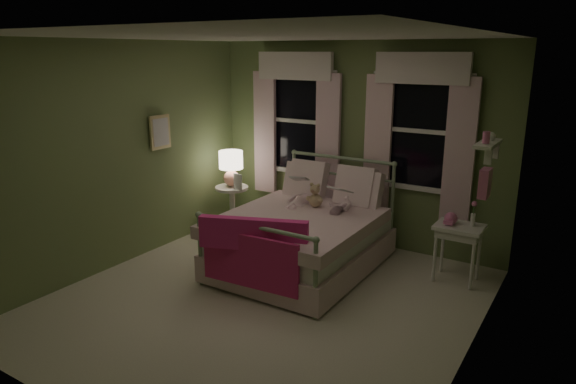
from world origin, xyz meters
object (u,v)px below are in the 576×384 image
Objects in this scene: nightstand_left at (232,202)px; nightstand_right at (459,234)px; bed at (304,236)px; child_left at (302,176)px; child_right at (343,189)px; teddy_bear at (315,197)px; table_lamp at (231,165)px.

nightstand_right is at bearing 0.24° from nightstand_left.
child_left reaches higher than bed.
child_right reaches higher than teddy_bear.
nightstand_left is at bearing -179.76° from nightstand_right.
bed is at bearing 50.36° from child_right.
child_right is at bearing 171.15° from child_left.
child_right reaches higher than table_lamp.
child_right reaches higher than nightstand_left.
child_left reaches higher than nightstand_left.
bed is 0.49m from teddy_bear.
bed is at bearing -90.00° from teddy_bear.
teddy_bear is at bearing -10.92° from nightstand_left.
teddy_bear is 0.61× the size of table_lamp.
nightstand_left is at bearing 0.00° from table_lamp.
nightstand_left is 1.32× the size of table_lamp.
bed reaches higher than nightstand_right.
teddy_bear is at bearing -169.55° from nightstand_right.
child_left is at bearing -6.06° from nightstand_left.
table_lamp is at bearing 169.08° from teddy_bear.
bed is 1.68m from table_lamp.
child_left reaches higher than table_lamp.
teddy_bear is at bearing 23.46° from child_right.
bed is 4.15× the size of table_lamp.
child_left is 1.69× the size of table_lamp.
nightstand_left and nightstand_right have the same top height.
nightstand_left is at bearing 159.69° from bed.
nightstand_right is (1.62, 0.56, 0.17)m from bed.
teddy_bear is at bearing 90.00° from bed.
table_lamp is 3.13m from nightstand_right.
bed is 1.73m from nightstand_right.
nightstand_right is (3.11, 0.01, 0.13)m from nightstand_left.
child_left reaches higher than teddy_bear.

